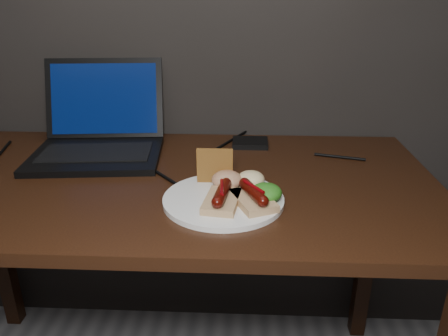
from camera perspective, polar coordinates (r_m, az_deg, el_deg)
desk at (r=1.15m, az=-8.48°, el=-5.25°), size 1.40×0.70×0.75m
laptop at (r=1.31m, az=-15.94°, el=4.30°), size 0.38×0.38×0.25m
hard_drive at (r=1.32m, az=3.43°, el=3.30°), size 0.11×0.09×0.02m
desk_cables at (r=1.25m, az=-6.51°, el=1.80°), size 1.06×0.46×0.01m
plate at (r=0.97m, az=-0.08°, el=-4.16°), size 0.32×0.32×0.01m
bread_sausage_center at (r=0.93m, az=-0.29°, el=-3.85°), size 0.09×0.12×0.04m
bread_sausage_right at (r=0.94m, az=3.83°, el=-3.76°), size 0.11×0.13×0.04m
crispbread at (r=1.03m, az=-1.21°, el=0.30°), size 0.09×0.01×0.08m
salad_greens at (r=0.95m, az=5.51°, el=-3.22°), size 0.07×0.07×0.04m
salsa_mound at (r=1.01m, az=0.39°, el=-1.54°), size 0.07×0.07×0.04m
coleslaw_mound at (r=1.02m, az=3.53°, el=-1.42°), size 0.06×0.06×0.04m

